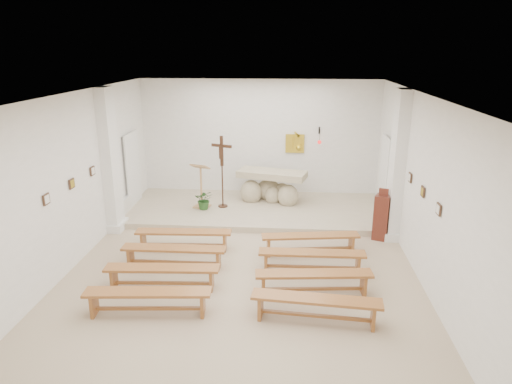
# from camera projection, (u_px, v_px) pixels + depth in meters

# --- Properties ---
(ground) EXTENTS (7.00, 10.00, 0.00)m
(ground) POSITION_uv_depth(u_px,v_px,m) (242.00, 271.00, 9.29)
(ground) COLOR tan
(ground) RESTS_ON ground
(wall_left) EXTENTS (0.02, 10.00, 3.50)m
(wall_left) POSITION_uv_depth(u_px,v_px,m) (66.00, 185.00, 9.02)
(wall_left) COLOR white
(wall_left) RESTS_ON ground
(wall_right) EXTENTS (0.02, 10.00, 3.50)m
(wall_right) POSITION_uv_depth(u_px,v_px,m) (427.00, 193.00, 8.50)
(wall_right) COLOR white
(wall_right) RESTS_ON ground
(wall_back) EXTENTS (7.00, 0.02, 3.50)m
(wall_back) POSITION_uv_depth(u_px,v_px,m) (259.00, 139.00, 13.50)
(wall_back) COLOR white
(wall_back) RESTS_ON ground
(ceiling) EXTENTS (7.00, 10.00, 0.02)m
(ceiling) POSITION_uv_depth(u_px,v_px,m) (240.00, 97.00, 8.23)
(ceiling) COLOR silver
(ceiling) RESTS_ON wall_back
(sanctuary_platform) EXTENTS (6.98, 3.00, 0.15)m
(sanctuary_platform) POSITION_uv_depth(u_px,v_px,m) (255.00, 210.00, 12.59)
(sanctuary_platform) COLOR #B9A88E
(sanctuary_platform) RESTS_ON ground
(pilaster_left) EXTENTS (0.26, 0.55, 3.50)m
(pilaster_left) POSITION_uv_depth(u_px,v_px,m) (110.00, 161.00, 10.91)
(pilaster_left) COLOR white
(pilaster_left) RESTS_ON ground
(pilaster_right) EXTENTS (0.26, 0.55, 3.50)m
(pilaster_right) POSITION_uv_depth(u_px,v_px,m) (397.00, 167.00, 10.41)
(pilaster_right) COLOR white
(pilaster_right) RESTS_ON ground
(gold_wall_relief) EXTENTS (0.55, 0.04, 0.55)m
(gold_wall_relief) POSITION_uv_depth(u_px,v_px,m) (295.00, 144.00, 13.43)
(gold_wall_relief) COLOR gold
(gold_wall_relief) RESTS_ON wall_back
(sanctuary_lamp) EXTENTS (0.11, 0.36, 0.44)m
(sanctuary_lamp) POSITION_uv_depth(u_px,v_px,m) (319.00, 140.00, 13.09)
(sanctuary_lamp) COLOR black
(sanctuary_lamp) RESTS_ON wall_back
(station_frame_left_front) EXTENTS (0.03, 0.20, 0.20)m
(station_frame_left_front) POSITION_uv_depth(u_px,v_px,m) (46.00, 199.00, 8.26)
(station_frame_left_front) COLOR #3E291B
(station_frame_left_front) RESTS_ON wall_left
(station_frame_left_mid) EXTENTS (0.03, 0.20, 0.20)m
(station_frame_left_mid) POSITION_uv_depth(u_px,v_px,m) (72.00, 184.00, 9.21)
(station_frame_left_mid) COLOR #3E291B
(station_frame_left_mid) RESTS_ON wall_left
(station_frame_left_rear) EXTENTS (0.03, 0.20, 0.20)m
(station_frame_left_rear) POSITION_uv_depth(u_px,v_px,m) (92.00, 171.00, 10.17)
(station_frame_left_rear) COLOR #3E291B
(station_frame_left_rear) RESTS_ON wall_left
(station_frame_right_front) EXTENTS (0.03, 0.20, 0.20)m
(station_frame_right_front) POSITION_uv_depth(u_px,v_px,m) (439.00, 209.00, 7.75)
(station_frame_right_front) COLOR #3E291B
(station_frame_right_front) RESTS_ON wall_right
(station_frame_right_mid) EXTENTS (0.03, 0.20, 0.20)m
(station_frame_right_mid) POSITION_uv_depth(u_px,v_px,m) (423.00, 192.00, 8.70)
(station_frame_right_mid) COLOR #3E291B
(station_frame_right_mid) RESTS_ON wall_right
(station_frame_right_rear) EXTENTS (0.03, 0.20, 0.20)m
(station_frame_right_rear) POSITION_uv_depth(u_px,v_px,m) (410.00, 177.00, 9.65)
(station_frame_right_rear) COLOR #3E291B
(station_frame_right_rear) RESTS_ON wall_right
(radiator_left) EXTENTS (0.10, 0.85, 0.52)m
(radiator_left) POSITION_uv_depth(u_px,v_px,m) (124.00, 209.00, 12.03)
(radiator_left) COLOR silver
(radiator_left) RESTS_ON ground
(radiator_right) EXTENTS (0.10, 0.85, 0.52)m
(radiator_right) POSITION_uv_depth(u_px,v_px,m) (388.00, 217.00, 11.52)
(radiator_right) COLOR silver
(radiator_right) RESTS_ON ground
(altar) EXTENTS (2.03, 1.19, 0.98)m
(altar) POSITION_uv_depth(u_px,v_px,m) (271.00, 189.00, 12.94)
(altar) COLOR #BCB090
(altar) RESTS_ON sanctuary_platform
(lectern) EXTENTS (0.54, 0.49, 1.28)m
(lectern) POSITION_uv_depth(u_px,v_px,m) (201.00, 185.00, 12.38)
(lectern) COLOR tan
(lectern) RESTS_ON sanctuary_platform
(crucifix_stand) EXTENTS (0.58, 0.26, 1.98)m
(crucifix_stand) POSITION_uv_depth(u_px,v_px,m) (222.00, 167.00, 12.26)
(crucifix_stand) COLOR #392012
(crucifix_stand) RESTS_ON sanctuary_platform
(potted_plant) EXTENTS (0.52, 0.46, 0.54)m
(potted_plant) POSITION_uv_depth(u_px,v_px,m) (204.00, 200.00, 12.33)
(potted_plant) COLOR #254F1F
(potted_plant) RESTS_ON sanctuary_platform
(donation_pedestal) EXTENTS (0.44, 0.44, 1.25)m
(donation_pedestal) POSITION_uv_depth(u_px,v_px,m) (382.00, 217.00, 10.70)
(donation_pedestal) COLOR #552518
(donation_pedestal) RESTS_ON ground
(bench_left_front) EXTENTS (2.15, 0.44, 0.45)m
(bench_left_front) POSITION_uv_depth(u_px,v_px,m) (184.00, 235.00, 10.18)
(bench_left_front) COLOR #93572A
(bench_left_front) RESTS_ON ground
(bench_right_front) EXTENTS (2.16, 0.63, 0.45)m
(bench_right_front) POSITION_uv_depth(u_px,v_px,m) (310.00, 239.00, 9.97)
(bench_right_front) COLOR #93572A
(bench_right_front) RESTS_ON ground
(bench_left_second) EXTENTS (2.13, 0.35, 0.45)m
(bench_left_second) POSITION_uv_depth(u_px,v_px,m) (174.00, 252.00, 9.35)
(bench_left_second) COLOR #93572A
(bench_left_second) RESTS_ON ground
(bench_right_second) EXTENTS (2.14, 0.37, 0.45)m
(bench_right_second) POSITION_uv_depth(u_px,v_px,m) (312.00, 257.00, 9.14)
(bench_right_second) COLOR #93572A
(bench_right_second) RESTS_ON ground
(bench_left_third) EXTENTS (2.15, 0.46, 0.45)m
(bench_left_third) POSITION_uv_depth(u_px,v_px,m) (162.00, 272.00, 8.51)
(bench_left_third) COLOR #93572A
(bench_left_third) RESTS_ON ground
(bench_right_third) EXTENTS (2.15, 0.54, 0.45)m
(bench_right_third) POSITION_uv_depth(u_px,v_px,m) (314.00, 278.00, 8.30)
(bench_right_third) COLOR #93572A
(bench_right_third) RESTS_ON ground
(bench_left_fourth) EXTENTS (2.15, 0.51, 0.45)m
(bench_left_fourth) POSITION_uv_depth(u_px,v_px,m) (148.00, 297.00, 7.67)
(bench_left_fourth) COLOR #93572A
(bench_left_fourth) RESTS_ON ground
(bench_right_fourth) EXTENTS (2.15, 0.52, 0.45)m
(bench_right_fourth) POSITION_uv_depth(u_px,v_px,m) (316.00, 304.00, 7.46)
(bench_right_fourth) COLOR #93572A
(bench_right_fourth) RESTS_ON ground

